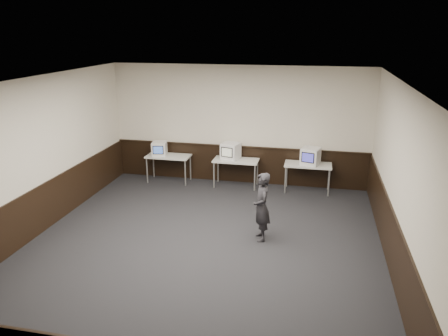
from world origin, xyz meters
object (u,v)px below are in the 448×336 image
object	(u,v)px
person	(262,207)
emac_right	(310,156)
desk_left	(168,158)
desk_center	(236,162)
emac_center	(231,151)
emac_left	(159,149)
desk_right	(308,167)

from	to	relation	value
person	emac_right	bearing A→B (deg)	145.44
desk_left	desk_center	world-z (taller)	same
desk_center	emac_center	bearing A→B (deg)	164.41
emac_center	person	world-z (taller)	person
desk_center	person	size ratio (longest dim) A/B	0.85
emac_left	emac_right	size ratio (longest dim) A/B	0.84
emac_left	emac_right	distance (m)	4.08
desk_left	emac_right	xyz separation A→B (m)	(3.85, -0.02, 0.29)
desk_center	emac_right	xyz separation A→B (m)	(1.95, -0.02, 0.29)
desk_center	desk_right	xyz separation A→B (m)	(1.90, 0.00, 0.00)
emac_center	desk_center	bearing A→B (deg)	-1.39
desk_right	emac_center	world-z (taller)	emac_center
desk_center	desk_right	size ratio (longest dim) A/B	1.00
desk_left	emac_right	bearing A→B (deg)	-0.27
person	desk_left	bearing A→B (deg)	-153.08
desk_center	desk_left	bearing A→B (deg)	180.00
desk_left	desk_right	xyz separation A→B (m)	(3.80, 0.00, 0.00)
emac_right	emac_left	bearing A→B (deg)	-163.91
emac_right	person	distance (m)	3.09
desk_left	desk_center	xyz separation A→B (m)	(1.90, 0.00, 0.00)
emac_left	person	xyz separation A→B (m)	(3.21, -2.92, -0.24)
desk_center	emac_right	world-z (taller)	emac_right
desk_right	emac_left	world-z (taller)	emac_left
emac_center	emac_right	bearing A→B (deg)	12.53
emac_center	emac_right	world-z (taller)	emac_right
desk_right	emac_center	xyz separation A→B (m)	(-2.06, 0.04, 0.29)
desk_center	emac_center	distance (m)	0.33
desk_left	emac_right	world-z (taller)	emac_right
desk_center	emac_center	xyz separation A→B (m)	(-0.16, 0.04, 0.29)
desk_right	emac_left	xyz separation A→B (m)	(-4.03, -0.05, 0.26)
desk_left	emac_right	size ratio (longest dim) A/B	2.13
desk_center	desk_right	world-z (taller)	same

